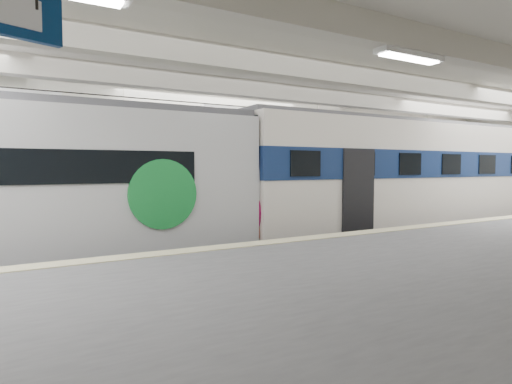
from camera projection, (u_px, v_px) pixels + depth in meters
station_hall at (283, 153)px, 11.80m from camera, size 36.00×24.00×5.75m
modern_emu at (56, 194)px, 10.55m from camera, size 13.77×2.84×4.44m
older_rer at (396, 178)px, 16.58m from camera, size 14.10×3.11×4.62m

